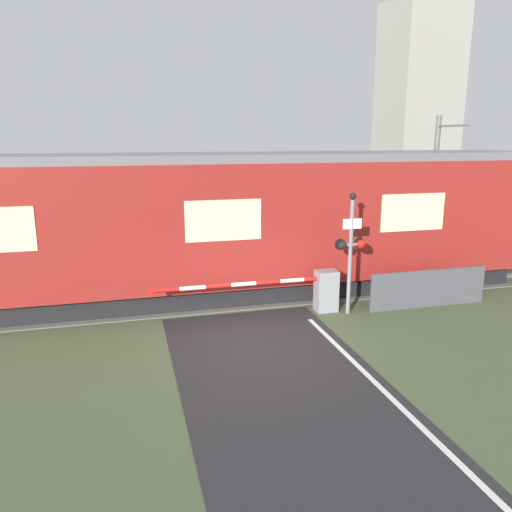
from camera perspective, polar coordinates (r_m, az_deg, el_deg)
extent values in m
plane|color=#475638|center=(12.13, -0.13, -9.74)|extent=(80.00, 80.00, 0.00)
cube|color=#666056|center=(15.57, -3.67, -4.37)|extent=(36.00, 3.20, 0.03)
cube|color=#595451|center=(14.88, -3.13, -4.96)|extent=(36.00, 0.08, 0.10)
cube|color=#595451|center=(16.23, -4.18, -3.40)|extent=(36.00, 0.08, 0.10)
cube|color=black|center=(15.44, -4.73, -3.44)|extent=(19.14, 2.65, 0.60)
cube|color=maroon|center=(14.97, -4.88, 4.03)|extent=(20.80, 3.11, 3.47)
cube|color=slate|center=(14.78, -5.03, 11.15)|extent=(20.39, 2.86, 0.24)
cube|color=beige|center=(15.55, 17.50, 4.78)|extent=(2.08, 0.02, 1.11)
cube|color=beige|center=(13.41, -3.73, 4.07)|extent=(2.08, 0.02, 1.11)
cube|color=gray|center=(14.11, 8.03, -3.97)|extent=(0.60, 0.44, 1.17)
cylinder|color=gray|center=(14.00, 8.08, -2.48)|extent=(0.16, 0.16, 0.18)
cylinder|color=red|center=(13.87, 6.78, -2.59)|extent=(0.68, 0.11, 0.11)
cylinder|color=white|center=(13.65, 4.12, -2.80)|extent=(0.68, 0.11, 0.11)
cylinder|color=red|center=(13.45, 1.38, -3.02)|extent=(0.68, 0.11, 0.11)
cylinder|color=white|center=(13.28, -1.44, -3.23)|extent=(0.68, 0.11, 0.11)
cylinder|color=red|center=(13.15, -4.33, -3.45)|extent=(0.68, 0.11, 0.11)
cylinder|color=white|center=(13.05, -7.27, -3.65)|extent=(0.68, 0.11, 0.11)
cylinder|color=red|center=(12.98, -10.25, -3.85)|extent=(0.68, 0.11, 0.11)
cylinder|color=red|center=(12.96, -11.75, -3.95)|extent=(0.20, 0.02, 0.20)
cylinder|color=gray|center=(13.76, 10.70, -0.23)|extent=(0.11, 0.11, 3.16)
cube|color=gray|center=(13.67, 10.77, 1.32)|extent=(0.67, 0.07, 0.07)
sphere|color=black|center=(13.51, 9.81, 1.21)|extent=(0.24, 0.24, 0.24)
sphere|color=red|center=(13.75, 11.90, 1.33)|extent=(0.24, 0.24, 0.24)
cylinder|color=black|center=(13.61, 9.62, 1.31)|extent=(0.30, 0.06, 0.30)
cylinder|color=black|center=(13.85, 11.69, 1.42)|extent=(0.30, 0.06, 0.30)
cube|color=white|center=(13.53, 10.95, 3.63)|extent=(0.54, 0.02, 0.27)
sphere|color=black|center=(13.46, 11.02, 6.73)|extent=(0.18, 0.18, 0.18)
cylinder|color=slate|center=(20.85, 19.59, 7.21)|extent=(0.20, 0.20, 5.56)
cube|color=slate|center=(20.02, 21.62, 13.67)|extent=(0.10, 1.80, 0.08)
cube|color=#9E998E|center=(39.33, 17.94, 16.15)|extent=(4.61, 4.61, 14.06)
cube|color=#4C4C51|center=(15.13, 19.11, -3.54)|extent=(3.65, 0.06, 1.10)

